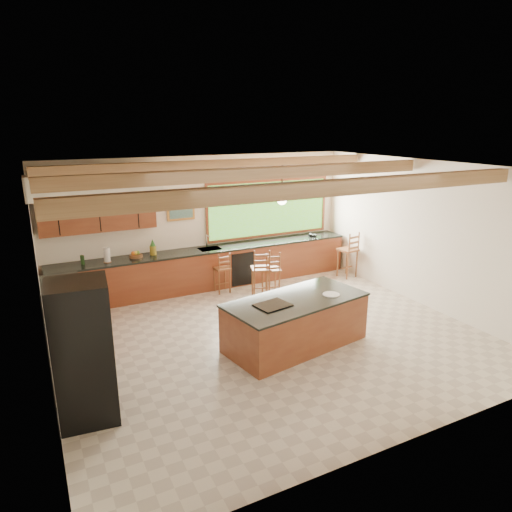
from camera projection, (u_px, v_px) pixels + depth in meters
name	position (u px, v px, depth m)	size (l,w,h in m)	color
ground	(270.00, 336.00, 8.24)	(7.20, 7.20, 0.00)	beige
room_shell	(245.00, 210.00, 8.10)	(7.27, 6.54, 3.02)	white
counter_run	(182.00, 277.00, 9.91)	(7.12, 3.10, 1.27)	brown
island	(295.00, 322.00, 7.79)	(2.60, 1.55, 0.87)	brown
refrigerator	(83.00, 352.00, 5.71)	(0.80, 0.78, 1.87)	black
bar_stool_a	(223.00, 269.00, 10.18)	(0.34, 0.34, 0.94)	brown
bar_stool_b	(262.00, 270.00, 9.75)	(0.52, 0.52, 1.14)	brown
bar_stool_c	(272.00, 271.00, 9.87)	(0.45, 0.45, 1.05)	brown
bar_stool_d	(349.00, 251.00, 11.18)	(0.47, 0.47, 1.15)	brown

